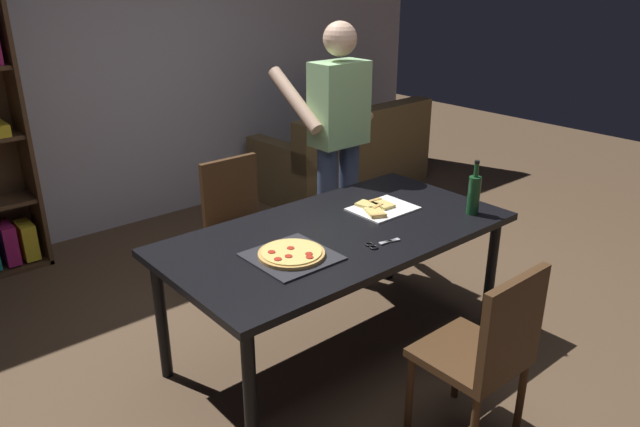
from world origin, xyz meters
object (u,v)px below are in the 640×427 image
Objects in this scene: dining_table at (338,241)px; kitchen_scissors at (378,244)px; chair_near_camera at (487,349)px; person_serving_pizza at (337,137)px; chair_far_side at (240,218)px; couch at (346,160)px; wine_bottle at (474,194)px; pepperoni_pizza_on_tray at (291,255)px.

dining_table is 0.28m from kitchen_scissors.
chair_near_camera is (-0.00, -0.98, -0.17)m from dining_table.
person_serving_pizza is (0.67, 1.73, 0.49)m from chair_near_camera.
chair_near_camera is at bearing -90.00° from chair_far_side.
chair_near_camera is 3.53m from couch.
person_serving_pizza is (0.67, -0.22, 0.49)m from chair_far_side.
couch reaches higher than kitchen_scissors.
kitchen_scissors is at bearing -121.97° from person_serving_pizza.
person_serving_pizza is 1.09m from wine_bottle.
person_serving_pizza is 5.54× the size of wine_bottle.
kitchen_scissors is (-0.72, 0.05, -0.11)m from wine_bottle.
kitchen_scissors is at bearing 176.28° from wine_bottle.
person_serving_pizza reaches higher than dining_table.
couch reaches higher than pepperoni_pizza_on_tray.
dining_table is at bearing 95.62° from kitchen_scissors.
wine_bottle is (1.14, -0.22, 0.10)m from pepperoni_pizza_on_tray.
chair_far_side reaches higher than dining_table.
chair_far_side is (0.00, 0.98, -0.17)m from dining_table.
kitchen_scissors is at bearing 87.82° from chair_near_camera.
chair_far_side is (0.00, 1.95, 0.00)m from chair_near_camera.
person_serving_pizza is 1.24m from kitchen_scissors.
couch is 0.99× the size of person_serving_pizza.
person_serving_pizza is (0.67, 0.76, 0.31)m from dining_table.
chair_far_side is 2.16m from couch.
chair_far_side is 2.33× the size of pepperoni_pizza_on_tray.
wine_bottle is at bearing -60.11° from chair_far_side.
chair_near_camera is 0.51× the size of person_serving_pizza.
chair_near_camera is 1.92m from person_serving_pizza.
pepperoni_pizza_on_tray is (-2.30, -2.09, 0.46)m from couch.
chair_near_camera is at bearing -92.18° from kitchen_scissors.
wine_bottle is 1.60× the size of kitchen_scissors.
pepperoni_pizza_on_tray is (-1.06, -0.86, -0.23)m from person_serving_pizza.
person_serving_pizza is (-1.23, -1.23, 0.70)m from couch.
chair_near_camera is at bearing -90.00° from dining_table.
pepperoni_pizza_on_tray is 1.95× the size of kitchen_scissors.
pepperoni_pizza_on_tray is (-0.39, -0.10, 0.08)m from dining_table.
couch is at bearing 42.25° from pepperoni_pizza_on_tray.
dining_table is at bearing 90.00° from chair_near_camera.
couch is 1.88m from person_serving_pizza.
wine_bottle is at bearing -85.97° from person_serving_pizza.
chair_near_camera reaches higher than kitchen_scissors.
chair_near_camera is 4.54× the size of kitchen_scissors.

